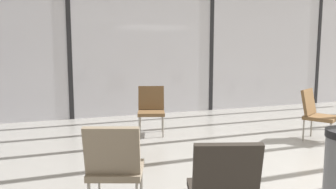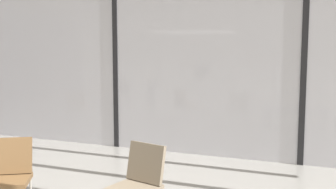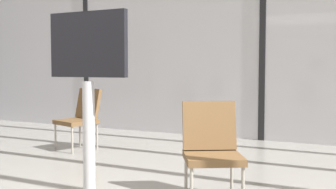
{
  "view_description": "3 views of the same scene",
  "coord_description": "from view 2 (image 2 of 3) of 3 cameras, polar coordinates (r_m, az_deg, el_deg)",
  "views": [
    {
      "loc": [
        -3.87,
        -2.33,
        1.48
      ],
      "look_at": [
        -1.92,
        3.1,
        0.74
      ],
      "focal_mm": 34.45,
      "sensor_mm": 36.0,
      "label": 1
    },
    {
      "loc": [
        3.69,
        -1.58,
        1.92
      ],
      "look_at": [
        0.36,
        7.09,
        0.87
      ],
      "focal_mm": 41.35,
      "sensor_mm": 36.0,
      "label": 2
    },
    {
      "loc": [
        1.56,
        -1.45,
        1.16
      ],
      "look_at": [
        -1.33,
        4.42,
        0.75
      ],
      "focal_mm": 43.89,
      "sensor_mm": 36.0,
      "label": 3
    }
  ],
  "objects": [
    {
      "name": "glass_curtain_wall",
      "position": [
        7.72,
        -7.6,
        4.69
      ],
      "size": [
        14.0,
        0.08,
        3.37
      ],
      "primitive_type": "cube",
      "color": "silver",
      "rests_on": "ground"
    },
    {
      "name": "window_mullion_1",
      "position": [
        7.72,
        -7.6,
        4.69
      ],
      "size": [
        0.1,
        0.12,
        3.37
      ],
      "primitive_type": "cube",
      "color": "black",
      "rests_on": "ground"
    },
    {
      "name": "window_mullion_2",
      "position": [
        6.78,
        19.41,
        4.15
      ],
      "size": [
        0.1,
        0.12,
        3.37
      ],
      "primitive_type": "cube",
      "color": "black",
      "rests_on": "ground"
    },
    {
      "name": "parked_airplane",
      "position": [
        12.45,
        10.17,
        7.83
      ],
      "size": [
        11.42,
        4.47,
        4.47
      ],
      "color": "silver",
      "rests_on": "ground"
    },
    {
      "name": "lounge_chair_2",
      "position": [
        4.44,
        -4.29,
        -12.29
      ],
      "size": [
        0.59,
        0.62,
        0.87
      ],
      "rotation": [
        0.0,
        0.0,
        6.04
      ],
      "color": "#7F705B",
      "rests_on": "ground"
    },
    {
      "name": "lounge_chair_4",
      "position": [
        5.05,
        -22.34,
        -10.42
      ],
      "size": [
        0.68,
        0.69,
        0.87
      ],
      "rotation": [
        0.0,
        0.0,
        0.52
      ],
      "color": "brown",
      "rests_on": "ground"
    }
  ]
}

